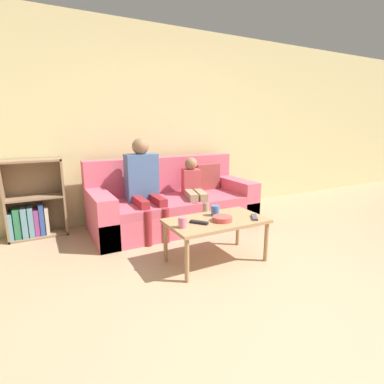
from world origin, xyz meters
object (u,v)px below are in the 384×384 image
(tv_remote_0, at_px, (199,222))
(snack_bowl, at_px, (222,219))
(tv_remote_1, at_px, (254,217))
(couch, at_px, (173,205))
(coffee_table, at_px, (216,224))
(person_child, at_px, (194,189))
(bookshelf, at_px, (33,207))
(person_adult, at_px, (144,181))
(cup_far, at_px, (182,222))
(cup_near, at_px, (215,211))

(tv_remote_0, xyz_separation_m, snack_bowl, (0.23, -0.04, 0.01))
(tv_remote_0, relative_size, tv_remote_1, 0.96)
(couch, height_order, coffee_table, couch)
(coffee_table, distance_m, person_child, 1.07)
(bookshelf, distance_m, tv_remote_1, 2.56)
(person_child, relative_size, snack_bowl, 4.80)
(couch, distance_m, person_adult, 0.57)
(coffee_table, bearing_deg, snack_bowl, -70.60)
(tv_remote_1, bearing_deg, person_child, 124.54)
(tv_remote_0, distance_m, snack_bowl, 0.23)
(coffee_table, bearing_deg, person_child, 73.38)
(person_child, distance_m, cup_far, 1.27)
(person_adult, distance_m, cup_far, 1.14)
(bookshelf, xyz_separation_m, snack_bowl, (1.57, -1.65, 0.09))
(person_child, bearing_deg, cup_near, -90.63)
(coffee_table, xyz_separation_m, cup_far, (-0.39, -0.05, 0.09))
(coffee_table, bearing_deg, bookshelf, 134.25)
(couch, distance_m, snack_bowl, 1.24)
(person_adult, height_order, cup_near, person_adult)
(bookshelf, relative_size, person_child, 1.04)
(snack_bowl, bearing_deg, couch, 87.54)
(cup_near, distance_m, tv_remote_1, 0.38)
(person_child, distance_m, tv_remote_1, 1.16)
(person_child, bearing_deg, tv_remote_0, -101.37)
(tv_remote_0, distance_m, tv_remote_1, 0.56)
(tv_remote_0, xyz_separation_m, tv_remote_1, (0.55, -0.11, 0.00))
(tv_remote_1, bearing_deg, snack_bowl, -160.60)
(bookshelf, bearing_deg, cup_near, -42.67)
(cup_far, xyz_separation_m, snack_bowl, (0.41, -0.01, -0.03))
(cup_far, distance_m, tv_remote_1, 0.74)
(person_adult, relative_size, cup_far, 12.04)
(coffee_table, height_order, cup_near, cup_near)
(couch, xyz_separation_m, person_child, (0.23, -0.15, 0.22))
(couch, xyz_separation_m, bookshelf, (-1.62, 0.42, 0.08))
(person_adult, relative_size, cup_near, 11.21)
(coffee_table, xyz_separation_m, snack_bowl, (0.02, -0.07, 0.07))
(bookshelf, relative_size, person_adult, 0.80)
(cup_near, distance_m, cup_far, 0.47)
(coffee_table, relative_size, snack_bowl, 5.11)
(couch, relative_size, tv_remote_1, 12.31)
(bookshelf, distance_m, coffee_table, 2.21)
(cup_near, xyz_separation_m, cup_far, (-0.44, -0.16, -0.00))
(tv_remote_1, bearing_deg, person_adult, 151.95)
(tv_remote_1, bearing_deg, cup_far, -154.33)
(coffee_table, height_order, tv_remote_0, tv_remote_0)
(coffee_table, height_order, tv_remote_1, tv_remote_1)
(cup_near, bearing_deg, tv_remote_0, -152.21)
(coffee_table, relative_size, person_adult, 0.82)
(bookshelf, xyz_separation_m, tv_remote_1, (1.89, -1.73, 0.08))
(tv_remote_0, bearing_deg, snack_bowl, -48.26)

